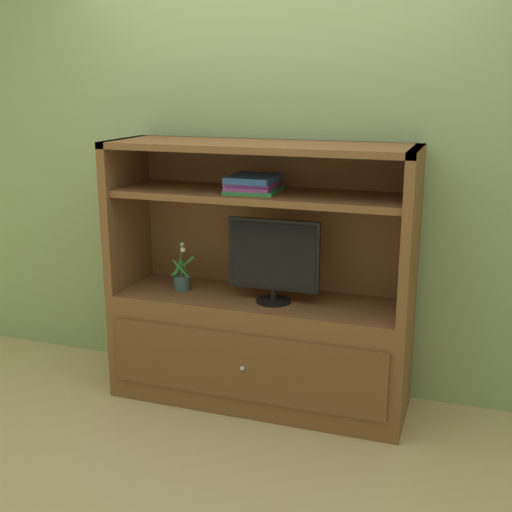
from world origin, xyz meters
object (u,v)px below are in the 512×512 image
potted_plant (182,280)px  media_console (259,321)px  tv_monitor (273,259)px  magazine_stack (253,184)px

potted_plant → media_console: bearing=2.1°
media_console → tv_monitor: bearing=-29.4°
tv_monitor → potted_plant: size_ratio=1.78×
media_console → magazine_stack: (-0.03, -0.01, 0.77)m
media_console → tv_monitor: 0.40m
magazine_stack → potted_plant: bearing=-178.7°
potted_plant → magazine_stack: (0.43, 0.01, 0.57)m
potted_plant → magazine_stack: magazine_stack is taller
media_console → potted_plant: bearing=-177.9°
tv_monitor → magazine_stack: 0.41m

